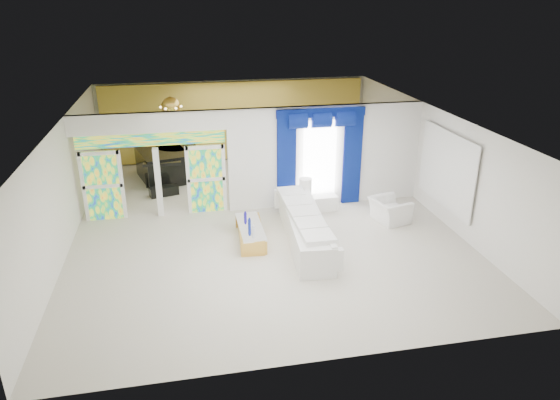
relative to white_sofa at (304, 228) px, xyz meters
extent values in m
plane|color=#B7AF9E|center=(-0.89, 1.43, -0.37)|extent=(12.00, 12.00, 0.00)
cube|color=white|center=(1.26, 2.43, 1.13)|extent=(5.70, 0.18, 3.00)
cube|color=white|center=(-3.74, 2.43, 2.35)|extent=(4.30, 0.18, 0.55)
cube|color=#994C3F|center=(-5.16, 2.43, 0.63)|extent=(0.95, 0.04, 2.00)
cube|color=#994C3F|center=(-2.31, 2.43, 0.63)|extent=(0.95, 0.04, 2.00)
cube|color=#994C3F|center=(-3.74, 2.43, 1.88)|extent=(4.00, 0.05, 0.35)
cube|color=white|center=(1.01, 2.33, 1.08)|extent=(1.00, 0.02, 2.30)
cube|color=#04044D|center=(0.01, 2.30, 1.03)|extent=(0.55, 0.10, 2.80)
cube|color=#04044D|center=(2.01, 2.30, 1.03)|extent=(0.55, 0.10, 2.80)
cube|color=#04044D|center=(1.01, 2.30, 2.45)|extent=(2.60, 0.12, 0.25)
cube|color=white|center=(4.05, 0.43, 1.18)|extent=(0.04, 2.70, 1.90)
cube|color=gold|center=(-0.89, 7.33, 1.13)|extent=(9.70, 0.12, 2.90)
cube|color=white|center=(0.00, 0.00, 0.00)|extent=(1.12, 3.97, 0.75)
cube|color=gold|center=(-1.35, 0.30, -0.18)|extent=(0.72, 1.82, 0.40)
cube|color=white|center=(0.79, 1.87, -0.15)|extent=(1.33, 0.46, 0.44)
cylinder|color=white|center=(0.49, 1.87, 0.35)|extent=(0.36, 0.36, 0.58)
imported|color=white|center=(2.64, 0.75, -0.05)|extent=(1.08, 1.18, 0.65)
cube|color=black|center=(-3.60, 5.58, 0.12)|extent=(1.97, 2.29, 0.99)
cube|color=black|center=(-3.60, 3.98, -0.22)|extent=(0.95, 0.57, 0.30)
cube|color=#B17C58|center=(-5.37, 3.62, 0.06)|extent=(0.69, 0.65, 0.87)
sphere|color=gold|center=(-3.19, 4.83, 2.28)|extent=(0.60, 0.60, 0.60)
cylinder|color=#201699|center=(-1.41, 0.82, 0.10)|extent=(0.08, 0.08, 0.16)
cylinder|color=silver|center=(-1.33, -0.07, 0.09)|extent=(0.10, 0.10, 0.14)
cylinder|color=navy|center=(-1.38, 0.24, 0.14)|extent=(0.08, 0.08, 0.23)
camera|label=1|loc=(-2.89, -11.42, 5.58)|focal=32.51mm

